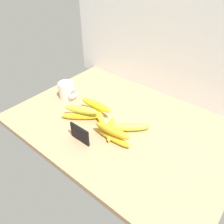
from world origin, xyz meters
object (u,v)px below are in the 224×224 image
Objects in this scene: banana_1 at (112,129)px; banana_2 at (113,137)px; banana_7 at (111,130)px; banana_5 at (112,131)px; banana_4 at (129,127)px; banana_3 at (82,116)px; banana_6 at (96,105)px; chalkboard_sign at (80,134)px; banana_8 at (82,110)px; coffee_mug at (67,91)px; banana_0 at (98,113)px.

banana_2 is at bearing -45.79° from banana_1.
banana_5 is at bearing -16.99° from banana_7.
banana_4 is at bearing 48.38° from banana_1.
banana_3 is at bearing 175.52° from banana_5.
banana_2 is 22.25cm from banana_3.
banana_4 reaches higher than banana_1.
banana_2 is 21.84cm from banana_6.
chalkboard_sign is 0.53× the size of banana_4.
banana_1 is at bearing -131.62° from banana_4.
banana_4 is (1.69, 10.03, 0.29)cm from banana_2.
banana_5 is (-2.17, -9.79, 3.42)cm from banana_4.
banana_1 and banana_2 have the same top height.
banana_1 is 18.67cm from banana_8.
banana_6 is 1.15× the size of banana_7.
banana_5 is 0.98× the size of banana_6.
coffee_mug reaches higher than banana_2.
banana_1 is 8.23cm from banana_4.
banana_2 is 0.95× the size of banana_4.
banana_3 is 1.08× the size of banana_6.
banana_4 is 1.12× the size of banana_5.
banana_3 is 21.14cm from banana_7.
chalkboard_sign is at bearing -136.85° from banana_5.
chalkboard_sign is 15.52cm from banana_1.
banana_3 is (20.61, -8.66, -2.95)cm from coffee_mug.
banana_0 is 1.06× the size of banana_5.
banana_3 is at bearing -173.99° from banana_1.
banana_1 is 16.93cm from banana_6.
banana_5 is at bearing -4.48° from banana_3.
chalkboard_sign is at bearing -47.32° from banana_8.
banana_2 is at bearing -26.56° from banana_5.
banana_5 is 1.13× the size of banana_7.
coffee_mug is at bearing 178.09° from banana_6.
banana_4 is 1.18× the size of banana_8.
banana_8 reaches higher than banana_5.
banana_7 is (41.43, -10.10, 0.38)cm from coffee_mug.
coffee_mug reaches higher than banana_0.
banana_1 is 0.80× the size of banana_4.
coffee_mug is 25.24cm from banana_0.
coffee_mug is (-31.73, 20.27, 1.00)cm from chalkboard_sign.
banana_3 is 22.04cm from banana_5.
coffee_mug is 0.50× the size of banana_3.
chalkboard_sign is 0.56× the size of banana_2.
banana_7 is (-1.34, 0.50, 3.53)cm from banana_2.
banana_7 is 0.94× the size of banana_8.
banana_7 is (-0.86, 0.26, -0.18)cm from banana_5.
banana_1 is 6.16cm from banana_5.
banana_5 is (10.56, 9.90, 1.56)cm from chalkboard_sign.
banana_0 is at bearing 58.74° from banana_3.
coffee_mug is at bearing 166.08° from banana_2.
coffee_mug is 0.59× the size of banana_8.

